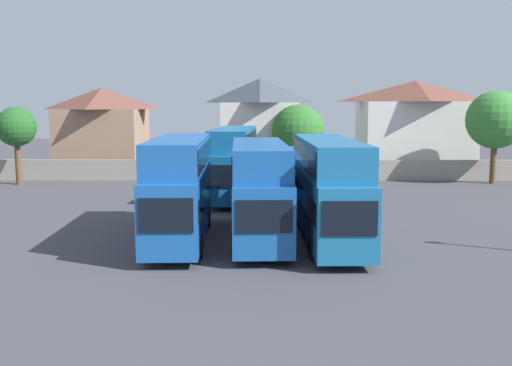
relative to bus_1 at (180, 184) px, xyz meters
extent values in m
plane|color=#424247|center=(3.67, 17.95, -2.82)|extent=(140.00, 140.00, 0.00)
cube|color=gray|center=(3.67, 23.24, -1.92)|extent=(56.00, 0.50, 1.80)
cube|color=#1B56A5|center=(0.00, -0.09, -0.91)|extent=(2.82, 10.72, 3.10)
cube|color=black|center=(0.19, -5.43, -0.54)|extent=(2.16, 0.15, 1.40)
cube|color=black|center=(0.00, -0.09, -0.54)|extent=(2.83, 9.87, 0.98)
cube|color=#1B56A5|center=(-0.01, 0.17, 1.42)|extent=(2.75, 10.18, 1.55)
cube|color=black|center=(-0.01, 0.17, 1.42)|extent=(2.82, 9.66, 1.09)
cylinder|color=black|center=(1.24, -3.35, -2.27)|extent=(0.34, 1.11, 1.10)
cylinder|color=black|center=(-1.01, -3.43, -2.27)|extent=(0.34, 1.11, 1.10)
cylinder|color=black|center=(1.02, 3.24, -2.27)|extent=(0.34, 1.11, 1.10)
cylinder|color=black|center=(-1.24, 3.17, -2.27)|extent=(0.34, 1.11, 1.10)
cube|color=#18549E|center=(3.85, 0.27, -0.98)|extent=(3.00, 10.91, 2.96)
cube|color=black|center=(4.06, -5.15, -0.63)|extent=(2.27, 0.17, 1.33)
cube|color=black|center=(3.85, 0.27, -0.63)|extent=(3.00, 10.05, 0.93)
cube|color=#18549E|center=(3.84, 0.54, 1.22)|extent=(2.92, 10.37, 1.44)
cube|color=black|center=(3.84, 0.54, 1.22)|extent=(2.99, 9.83, 1.01)
cylinder|color=black|center=(5.17, -3.03, -2.27)|extent=(0.34, 1.11, 1.10)
cylinder|color=black|center=(2.80, -3.13, -2.27)|extent=(0.34, 1.11, 1.10)
cylinder|color=black|center=(4.90, 3.67, -2.27)|extent=(0.34, 1.11, 1.10)
cylinder|color=black|center=(2.54, 3.58, -2.27)|extent=(0.34, 1.11, 1.10)
cube|color=#1B6498|center=(7.22, 0.11, -0.94)|extent=(2.75, 11.91, 3.05)
cube|color=black|center=(7.36, -5.84, -0.57)|extent=(2.17, 0.13, 1.37)
cube|color=black|center=(7.22, 0.11, -0.57)|extent=(2.77, 10.97, 0.96)
cube|color=#1B6498|center=(7.21, 0.41, 1.36)|extent=(2.69, 11.32, 1.54)
cube|color=black|center=(7.21, 0.41, 1.36)|extent=(2.76, 10.73, 1.08)
cylinder|color=black|center=(8.44, -3.54, -2.27)|extent=(0.33, 1.11, 1.10)
cylinder|color=black|center=(6.17, -3.59, -2.27)|extent=(0.33, 1.11, 1.10)
cylinder|color=black|center=(8.27, 3.81, -2.27)|extent=(0.33, 1.11, 1.10)
cylinder|color=black|center=(6.00, 3.76, -2.27)|extent=(0.33, 1.11, 1.10)
cube|color=#156299|center=(2.00, 12.91, -0.91)|extent=(3.16, 11.18, 3.10)
cube|color=black|center=(1.71, 7.37, -0.54)|extent=(2.28, 0.20, 1.39)
cube|color=black|center=(2.00, 12.91, -0.54)|extent=(3.15, 10.30, 0.98)
cube|color=#156299|center=(2.02, 13.19, 1.40)|extent=(3.08, 10.62, 1.52)
cube|color=black|center=(2.02, 13.19, 1.40)|extent=(3.14, 10.07, 1.07)
cylinder|color=black|center=(3.01, 9.43, -2.27)|extent=(0.36, 1.11, 1.10)
cylinder|color=black|center=(0.63, 9.55, -2.27)|extent=(0.36, 1.11, 1.10)
cylinder|color=black|center=(3.37, 16.27, -2.27)|extent=(0.36, 1.11, 1.10)
cylinder|color=black|center=(0.99, 16.40, -2.27)|extent=(0.36, 1.11, 1.10)
cube|color=#1D5EA6|center=(6.15, 13.11, -0.99)|extent=(2.54, 11.87, 2.95)
cube|color=black|center=(6.10, 7.16, -0.63)|extent=(2.14, 0.10, 1.33)
cube|color=black|center=(6.15, 13.11, -0.63)|extent=(2.57, 10.92, 0.93)
cylinder|color=black|center=(7.24, 9.42, -2.27)|extent=(0.31, 1.10, 1.10)
cylinder|color=black|center=(5.00, 9.44, -2.27)|extent=(0.31, 1.10, 1.10)
cylinder|color=black|center=(7.30, 16.77, -2.27)|extent=(0.31, 1.10, 1.10)
cylinder|color=black|center=(5.06, 16.79, -2.27)|extent=(0.31, 1.10, 1.10)
cube|color=#9E7A60|center=(-11.83, 30.15, 0.28)|extent=(7.90, 7.60, 6.19)
pyramid|color=brown|center=(-11.83, 30.15, 4.43)|extent=(8.29, 7.98, 2.12)
cube|color=silver|center=(3.84, 29.67, 0.59)|extent=(7.31, 7.45, 6.82)
pyramid|color=#3D424C|center=(3.84, 29.67, 5.18)|extent=(7.67, 7.82, 2.36)
cube|color=silver|center=(18.85, 29.03, 0.64)|extent=(10.31, 7.21, 6.92)
pyramid|color=brown|center=(18.85, 29.03, 5.11)|extent=(10.82, 7.57, 2.01)
cylinder|color=brown|center=(-16.30, 20.24, -0.98)|extent=(0.48, 0.48, 3.67)
sphere|color=#235B23|center=(-16.30, 20.24, 2.00)|extent=(3.28, 3.28, 3.28)
cylinder|color=brown|center=(7.34, 25.74, -1.54)|extent=(0.54, 0.54, 2.56)
sphere|color=#2D6B28|center=(7.34, 25.74, 1.43)|extent=(4.82, 4.82, 4.82)
cylinder|color=brown|center=(23.59, 21.24, -0.98)|extent=(0.51, 0.51, 3.68)
sphere|color=#387F33|center=(23.59, 21.24, 2.56)|extent=(4.86, 4.86, 4.86)
camera|label=1|loc=(3.91, -27.97, 3.78)|focal=40.95mm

